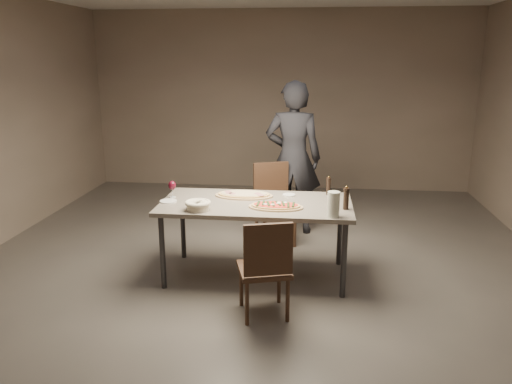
# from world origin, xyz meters

# --- Properties ---
(room) EXTENTS (7.00, 7.00, 7.00)m
(room) POSITION_xyz_m (0.00, 0.00, 1.40)
(room) COLOR #59524C
(room) RESTS_ON ground
(dining_table) EXTENTS (1.80, 0.90, 0.75)m
(dining_table) POSITION_xyz_m (0.00, 0.00, 0.69)
(dining_table) COLOR slate
(dining_table) RESTS_ON ground
(zucchini_pizza) EXTENTS (0.50, 0.28, 0.05)m
(zucchini_pizza) POSITION_xyz_m (0.20, -0.16, 0.77)
(zucchini_pizza) COLOR tan
(zucchini_pizza) RESTS_ON dining_table
(ham_pizza) EXTENTS (0.57, 0.32, 0.04)m
(ham_pizza) POSITION_xyz_m (-0.14, 0.19, 0.77)
(ham_pizza) COLOR tan
(ham_pizza) RESTS_ON dining_table
(bread_basket) EXTENTS (0.23, 0.23, 0.08)m
(bread_basket) POSITION_xyz_m (-0.49, -0.31, 0.80)
(bread_basket) COLOR beige
(bread_basket) RESTS_ON dining_table
(oil_dish) EXTENTS (0.12, 0.12, 0.01)m
(oil_dish) POSITION_xyz_m (0.30, 0.27, 0.76)
(oil_dish) COLOR white
(oil_dish) RESTS_ON dining_table
(pepper_mill_left) EXTENTS (0.05, 0.05, 0.19)m
(pepper_mill_left) POSITION_xyz_m (0.69, 0.36, 0.84)
(pepper_mill_left) COLOR black
(pepper_mill_left) RESTS_ON dining_table
(pepper_mill_right) EXTENTS (0.06, 0.06, 0.22)m
(pepper_mill_right) POSITION_xyz_m (0.83, -0.13, 0.85)
(pepper_mill_right) COLOR black
(pepper_mill_right) RESTS_ON dining_table
(carafe) EXTENTS (0.11, 0.11, 0.22)m
(carafe) POSITION_xyz_m (0.71, -0.37, 0.86)
(carafe) COLOR silver
(carafe) RESTS_ON dining_table
(wine_glass) EXTENTS (0.07, 0.07, 0.17)m
(wine_glass) POSITION_xyz_m (-0.83, 0.07, 0.87)
(wine_glass) COLOR silver
(wine_glass) RESTS_ON dining_table
(side_plate) EXTENTS (0.16, 0.16, 0.01)m
(side_plate) POSITION_xyz_m (-0.83, -0.08, 0.76)
(side_plate) COLOR white
(side_plate) RESTS_ON dining_table
(chair_near) EXTENTS (0.50, 0.50, 0.85)m
(chair_near) POSITION_xyz_m (0.17, -0.82, 0.48)
(chair_near) COLOR #3C2619
(chair_near) RESTS_ON ground
(chair_far) EXTENTS (0.56, 0.56, 0.91)m
(chair_far) POSITION_xyz_m (0.09, 0.99, 0.51)
(chair_far) COLOR #3C2619
(chair_far) RESTS_ON ground
(diner) EXTENTS (0.68, 0.46, 1.83)m
(diner) POSITION_xyz_m (0.29, 1.35, 0.91)
(diner) COLOR black
(diner) RESTS_ON ground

